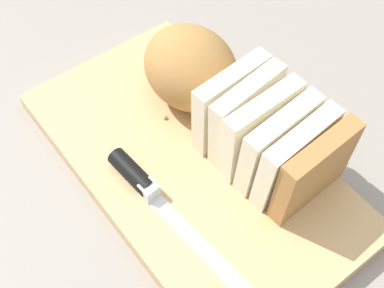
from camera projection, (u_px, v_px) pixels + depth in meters
name	position (u px, v px, depth m)	size (l,w,h in m)	color
ground_plane	(192.00, 168.00, 0.69)	(3.00, 3.00, 0.00)	gray
cutting_board	(192.00, 163.00, 0.68)	(0.46, 0.26, 0.03)	tan
bread_loaf	(227.00, 100.00, 0.66)	(0.30, 0.14, 0.11)	#A8753D
bread_knife	(150.00, 192.00, 0.63)	(0.29, 0.05, 0.02)	silver
crumb_near_knife	(165.00, 117.00, 0.71)	(0.01, 0.01, 0.01)	tan
crumb_near_loaf	(221.00, 154.00, 0.67)	(0.01, 0.01, 0.01)	tan
crumb_stray_left	(242.00, 173.00, 0.66)	(0.00, 0.00, 0.00)	tan
crumb_stray_right	(206.00, 151.00, 0.68)	(0.01, 0.01, 0.01)	tan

